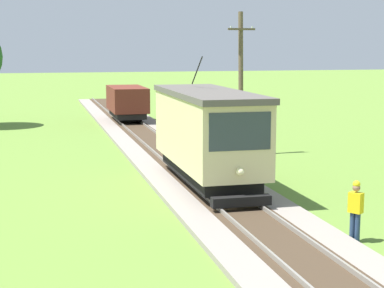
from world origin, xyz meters
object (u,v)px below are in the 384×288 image
track_worker (356,208)px  utility_pole_mid (241,83)px  red_tram (208,133)px  freight_car (127,102)px

track_worker → utility_pole_mid: bearing=-128.9°
red_tram → freight_car: 21.64m
freight_car → utility_pole_mid: (3.64, -14.67, 2.14)m
red_tram → freight_car: bearing=90.0°
red_tram → utility_pole_mid: utility_pole_mid is taller
red_tram → freight_car: (-0.00, 21.63, -0.64)m
utility_pole_mid → track_worker: bearing=-95.5°
red_tram → track_worker: size_ratio=4.79×
track_worker → freight_car: bearing=-119.0°
freight_car → utility_pole_mid: utility_pole_mid is taller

